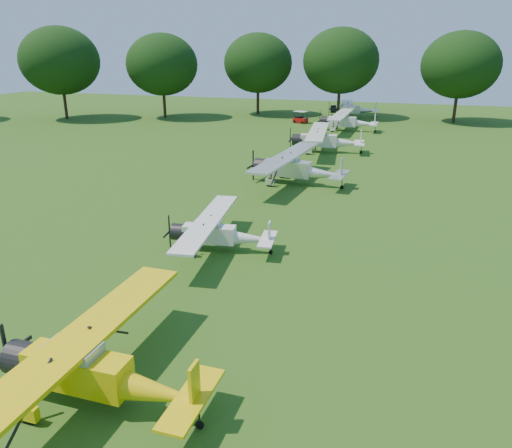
{
  "coord_description": "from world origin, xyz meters",
  "views": [
    {
      "loc": [
        8.99,
        -20.06,
        10.24
      ],
      "look_at": [
        1.6,
        3.47,
        1.4
      ],
      "focal_mm": 35.0,
      "sensor_mm": 36.0,
      "label": 1
    }
  ],
  "objects_px": {
    "aircraft_2": "(92,368)",
    "aircraft_5": "(324,139)",
    "aircraft_6": "(346,120)",
    "aircraft_7": "(352,108)",
    "golf_cart": "(300,119)",
    "aircraft_4": "(295,166)",
    "aircraft_3": "(217,232)"
  },
  "relations": [
    {
      "from": "aircraft_2",
      "to": "aircraft_5",
      "type": "height_order",
      "value": "aircraft_5"
    },
    {
      "from": "aircraft_2",
      "to": "aircraft_6",
      "type": "distance_m",
      "value": 53.92
    },
    {
      "from": "aircraft_6",
      "to": "aircraft_7",
      "type": "height_order",
      "value": "aircraft_7"
    },
    {
      "from": "aircraft_3",
      "to": "aircraft_4",
      "type": "bearing_deg",
      "value": 79.57
    },
    {
      "from": "aircraft_7",
      "to": "aircraft_6",
      "type": "bearing_deg",
      "value": -95.43
    },
    {
      "from": "aircraft_6",
      "to": "golf_cart",
      "type": "relative_size",
      "value": 5.42
    },
    {
      "from": "aircraft_6",
      "to": "aircraft_7",
      "type": "distance_m",
      "value": 13.27
    },
    {
      "from": "golf_cart",
      "to": "aircraft_7",
      "type": "bearing_deg",
      "value": 74.24
    },
    {
      "from": "aircraft_5",
      "to": "golf_cart",
      "type": "xyz_separation_m",
      "value": [
        -6.8,
        19.35,
        -0.84
      ]
    },
    {
      "from": "aircraft_6",
      "to": "golf_cart",
      "type": "distance_m",
      "value": 8.74
    },
    {
      "from": "golf_cart",
      "to": "aircraft_4",
      "type": "bearing_deg",
      "value": -57.19
    },
    {
      "from": "aircraft_6",
      "to": "golf_cart",
      "type": "bearing_deg",
      "value": 144.84
    },
    {
      "from": "aircraft_2",
      "to": "aircraft_5",
      "type": "distance_m",
      "value": 39.64
    },
    {
      "from": "aircraft_2",
      "to": "golf_cart",
      "type": "xyz_separation_m",
      "value": [
        -6.94,
        58.99,
        -0.72
      ]
    },
    {
      "from": "aircraft_5",
      "to": "aircraft_3",
      "type": "bearing_deg",
      "value": -98.44
    },
    {
      "from": "aircraft_4",
      "to": "aircraft_5",
      "type": "bearing_deg",
      "value": 95.14
    },
    {
      "from": "aircraft_5",
      "to": "golf_cart",
      "type": "bearing_deg",
      "value": 102.57
    },
    {
      "from": "aircraft_3",
      "to": "aircraft_5",
      "type": "distance_m",
      "value": 27.32
    },
    {
      "from": "aircraft_5",
      "to": "aircraft_6",
      "type": "xyz_separation_m",
      "value": [
        0.27,
        14.28,
        -0.03
      ]
    },
    {
      "from": "aircraft_6",
      "to": "aircraft_2",
      "type": "bearing_deg",
      "value": -89.69
    },
    {
      "from": "aircraft_5",
      "to": "golf_cart",
      "type": "height_order",
      "value": "aircraft_5"
    },
    {
      "from": "aircraft_4",
      "to": "aircraft_6",
      "type": "relative_size",
      "value": 1.04
    },
    {
      "from": "aircraft_7",
      "to": "aircraft_5",
      "type": "bearing_deg",
      "value": -98.2
    },
    {
      "from": "aircraft_5",
      "to": "aircraft_7",
      "type": "bearing_deg",
      "value": 84.69
    },
    {
      "from": "aircraft_5",
      "to": "aircraft_7",
      "type": "relative_size",
      "value": 1.02
    },
    {
      "from": "aircraft_2",
      "to": "aircraft_3",
      "type": "distance_m",
      "value": 12.37
    },
    {
      "from": "aircraft_2",
      "to": "aircraft_7",
      "type": "bearing_deg",
      "value": 91.08
    },
    {
      "from": "aircraft_2",
      "to": "aircraft_3",
      "type": "height_order",
      "value": "aircraft_2"
    },
    {
      "from": "aircraft_2",
      "to": "aircraft_3",
      "type": "bearing_deg",
      "value": 94.65
    },
    {
      "from": "aircraft_2",
      "to": "golf_cart",
      "type": "height_order",
      "value": "aircraft_2"
    },
    {
      "from": "aircraft_3",
      "to": "golf_cart",
      "type": "distance_m",
      "value": 47.04
    },
    {
      "from": "aircraft_5",
      "to": "aircraft_4",
      "type": "bearing_deg",
      "value": -96.85
    }
  ]
}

